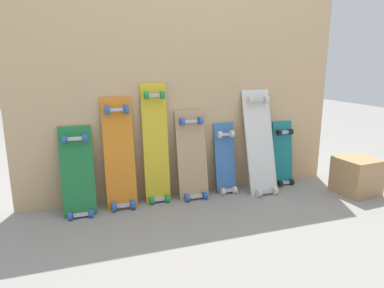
{
  "coord_description": "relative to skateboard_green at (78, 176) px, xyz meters",
  "views": [
    {
      "loc": [
        -0.81,
        -2.44,
        1.02
      ],
      "look_at": [
        0.0,
        -0.07,
        0.43
      ],
      "focal_mm": 32.29,
      "sensor_mm": 36.0,
      "label": 1
    }
  ],
  "objects": [
    {
      "name": "skateboard_natural",
      "position": [
        0.84,
        0.03,
        0.04
      ],
      "size": [
        0.23,
        0.21,
        0.74
      ],
      "color": "tan",
      "rests_on": "ground"
    },
    {
      "name": "skateboard_teal",
      "position": [
        1.67,
        0.06,
        -0.03
      ],
      "size": [
        0.18,
        0.15,
        0.61
      ],
      "color": "#197A7F",
      "rests_on": "ground"
    },
    {
      "name": "skateboard_yellow",
      "position": [
        0.56,
        0.05,
        0.15
      ],
      "size": [
        0.19,
        0.17,
        0.95
      ],
      "color": "gold",
      "rests_on": "ground"
    },
    {
      "name": "skateboard_white",
      "position": [
        1.4,
        -0.02,
        0.11
      ],
      "size": [
        0.24,
        0.3,
        0.88
      ],
      "color": "silver",
      "rests_on": "ground"
    },
    {
      "name": "skateboard_orange",
      "position": [
        0.29,
        0.02,
        0.1
      ],
      "size": [
        0.21,
        0.22,
        0.85
      ],
      "color": "orange",
      "rests_on": "ground"
    },
    {
      "name": "skateboard_green",
      "position": [
        0.0,
        0.0,
        0.0
      ],
      "size": [
        0.22,
        0.25,
        0.67
      ],
      "color": "#1E7238",
      "rests_on": "ground"
    },
    {
      "name": "wooden_crate",
      "position": [
        2.1,
        -0.33,
        -0.12
      ],
      "size": [
        0.31,
        0.31,
        0.29
      ],
      "primitive_type": "cube",
      "rotation": [
        0.0,
        0.0,
        0.08
      ],
      "color": "tan",
      "rests_on": "ground"
    },
    {
      "name": "skateboard_blue",
      "position": [
        1.12,
        0.04,
        -0.02
      ],
      "size": [
        0.17,
        0.17,
        0.62
      ],
      "color": "#386BAD",
      "rests_on": "ground"
    },
    {
      "name": "ground_plane",
      "position": [
        0.83,
        0.07,
        -0.26
      ],
      "size": [
        12.0,
        12.0,
        0.0
      ],
      "primitive_type": "plane",
      "color": "gray"
    },
    {
      "name": "plywood_wall_panel",
      "position": [
        0.83,
        0.14,
        0.52
      ],
      "size": [
        2.52,
        0.04,
        1.57
      ],
      "primitive_type": "cube",
      "color": "tan",
      "rests_on": "ground"
    }
  ]
}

